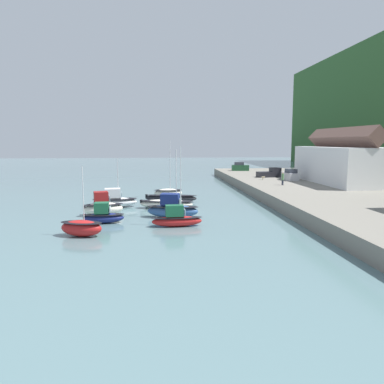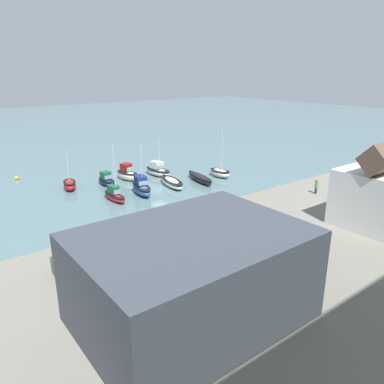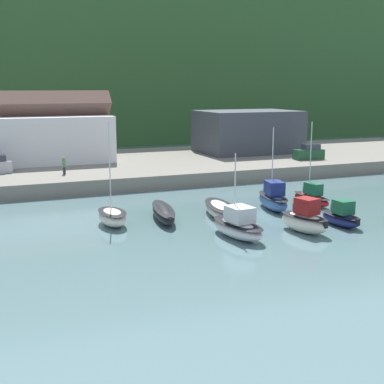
{
  "view_description": "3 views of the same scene",
  "coord_description": "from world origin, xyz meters",
  "views": [
    {
      "loc": [
        46.37,
        -1.35,
        8.87
      ],
      "look_at": [
        0.6,
        2.88,
        2.65
      ],
      "focal_mm": 35.0,
      "sensor_mm": 36.0,
      "label": 1
    },
    {
      "loc": [
        30.1,
        48.27,
        18.11
      ],
      "look_at": [
        0.79,
        9.84,
        2.33
      ],
      "focal_mm": 35.0,
      "sensor_mm": 36.0,
      "label": 2
    },
    {
      "loc": [
        -23.48,
        -43.7,
        11.78
      ],
      "look_at": [
        -3.21,
        5.4,
        1.29
      ],
      "focal_mm": 50.0,
      "sensor_mm": 36.0,
      "label": 3
    }
  ],
  "objects": [
    {
      "name": "moored_boat_6",
      "position": [
        1.26,
        -7.95,
        1.08
      ],
      "size": [
        3.06,
        5.09,
        2.92
      ],
      "rotation": [
        0.0,
        0.0,
        0.23
      ],
      "color": "white",
      "rests_on": "ground_plane"
    },
    {
      "name": "quay_promenade",
      "position": [
        0.0,
        27.82,
        0.84
      ],
      "size": [
        105.52,
        27.98,
        1.67
      ],
      "color": "gray",
      "rests_on": "ground_plane"
    },
    {
      "name": "moored_boat_0",
      "position": [
        -12.77,
        0.29,
        0.78
      ],
      "size": [
        2.32,
        4.59,
        8.96
      ],
      "rotation": [
        0.0,
        0.0,
        0.03
      ],
      "color": "white",
      "rests_on": "ground_plane"
    },
    {
      "name": "hillside_backdrop",
      "position": [
        0.0,
        92.9,
        19.18
      ],
      "size": [
        240.0,
        66.91,
        38.37
      ],
      "color": "#335B2D",
      "rests_on": "ground_plane"
    },
    {
      "name": "moored_boat_7",
      "position": [
        5.45,
        -7.32,
        0.81
      ],
      "size": [
        2.05,
        4.49,
        2.28
      ],
      "rotation": [
        0.0,
        0.0,
        0.04
      ],
      "color": "navy",
      "rests_on": "ground_plane"
    },
    {
      "name": "parked_car_1",
      "position": [
        20.53,
        19.48,
        2.59
      ],
      "size": [
        4.32,
        2.09,
        2.16
      ],
      "rotation": [
        0.0,
        0.0,
        1.5
      ],
      "color": "#1E4C2D",
      "rests_on": "quay_promenade"
    },
    {
      "name": "moored_boat_1",
      "position": [
        -8.02,
        0.53,
        0.64
      ],
      "size": [
        3.07,
        7.96,
        1.2
      ],
      "rotation": [
        0.0,
        0.0,
        -0.18
      ],
      "color": "black",
      "rests_on": "ground_plane"
    },
    {
      "name": "harbor_clubhouse",
      "position": [
        -16.23,
        30.59,
        5.26
      ],
      "size": [
        21.71,
        8.77,
        9.62
      ],
      "color": "white",
      "rests_on": "quay_promenade"
    },
    {
      "name": "moored_boat_3",
      "position": [
        3.24,
        0.31,
        1.06
      ],
      "size": [
        3.25,
        6.4,
        7.95
      ],
      "rotation": [
        0.0,
        0.0,
        -0.2
      ],
      "color": "#33568E",
      "rests_on": "ground_plane"
    },
    {
      "name": "person_on_quay",
      "position": [
        -13.71,
        19.32,
        2.77
      ],
      "size": [
        0.4,
        0.4,
        2.14
      ],
      "color": "#232838",
      "rests_on": "quay_promenade"
    },
    {
      "name": "moored_boat_2",
      "position": [
        -2.77,
        -0.27,
        0.66
      ],
      "size": [
        3.7,
        7.56,
        1.23
      ],
      "rotation": [
        0.0,
        0.0,
        -0.2
      ],
      "color": "white",
      "rests_on": "ground_plane"
    },
    {
      "name": "moored_boat_5",
      "position": [
        -4.48,
        -7.2,
        0.95
      ],
      "size": [
        3.13,
        6.26,
        6.69
      ],
      "rotation": [
        0.0,
        0.0,
        0.13
      ],
      "color": "silver",
      "rests_on": "ground_plane"
    },
    {
      "name": "ground_plane",
      "position": [
        0.0,
        0.0,
        0.0
      ],
      "size": [
        320.0,
        320.0,
        0.0
      ],
      "primitive_type": "plane",
      "color": "slate"
    },
    {
      "name": "yacht_club_building",
      "position": [
        16.64,
        30.59,
        4.9
      ],
      "size": [
        14.86,
        10.75,
        6.44
      ],
      "color": "#3D424C",
      "rests_on": "quay_promenade"
    },
    {
      "name": "moored_boat_4",
      "position": [
        7.9,
        0.57,
        0.84
      ],
      "size": [
        1.75,
        5.46,
        8.39
      ],
      "rotation": [
        0.0,
        0.0,
        0.05
      ],
      "color": "red",
      "rests_on": "ground_plane"
    }
  ]
}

